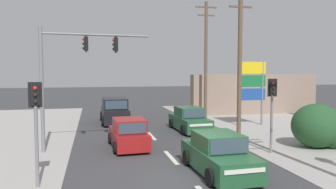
{
  "coord_description": "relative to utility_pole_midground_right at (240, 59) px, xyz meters",
  "views": [
    {
      "loc": [
        -3.42,
        -11.23,
        3.93
      ],
      "look_at": [
        0.09,
        4.0,
        2.8
      ],
      "focal_mm": 35.0,
      "sensor_mm": 36.0,
      "label": 1
    }
  ],
  "objects": [
    {
      "name": "sedan_receding_far",
      "position": [
        -3.83,
        -6.35,
        -3.91
      ],
      "size": [
        1.99,
        4.29,
        1.56
      ],
      "color": "#235633",
      "rests_on": "ground"
    },
    {
      "name": "suv_kerbside_parked",
      "position": [
        -6.89,
        6.91,
        -3.73
      ],
      "size": [
        2.11,
        4.56,
        1.9
      ],
      "color": "black",
      "rests_on": "ground"
    },
    {
      "name": "shopfront_wall_far",
      "position": [
        5.94,
        9.3,
        -2.81
      ],
      "size": [
        12.0,
        1.0,
        3.6
      ],
      "primitive_type": "cube",
      "color": "gray",
      "rests_on": "ground"
    },
    {
      "name": "utility_pole_midground_right",
      "position": [
        0.0,
        0.0,
        0.0
      ],
      "size": [
        1.8,
        0.26,
        8.76
      ],
      "color": "brown",
      "rests_on": "ground"
    },
    {
      "name": "roadside_bush",
      "position": [
        2.76,
        -3.58,
        -3.55
      ],
      "size": [
        2.7,
        2.32,
        2.27
      ],
      "color": "#234C28",
      "rests_on": "ground"
    },
    {
      "name": "lane_dash_mid",
      "position": [
        -5.06,
        -3.7,
        -4.61
      ],
      "size": [
        0.2,
        2.4,
        0.01
      ],
      "primitive_type": "cube",
      "color": "silver",
      "rests_on": "ground"
    },
    {
      "name": "pedestal_signal_right_kerb",
      "position": [
        -0.23,
        -4.05,
        -2.2
      ],
      "size": [
        0.44,
        0.3,
        3.56
      ],
      "color": "slate",
      "rests_on": "ground"
    },
    {
      "name": "utility_pole_background_right",
      "position": [
        0.63,
        7.7,
        0.4
      ],
      "size": [
        1.8,
        0.26,
        9.55
      ],
      "color": "brown",
      "rests_on": "ground"
    },
    {
      "name": "hatchback_crossing_left",
      "position": [
        -6.74,
        -1.42,
        -3.91
      ],
      "size": [
        1.94,
        3.72,
        1.53
      ],
      "color": "maroon",
      "rests_on": "ground"
    },
    {
      "name": "lane_dash_far",
      "position": [
        -5.06,
        1.3,
        -4.61
      ],
      "size": [
        0.2,
        2.4,
        0.01
      ],
      "primitive_type": "cube",
      "color": "silver",
      "rests_on": "ground"
    },
    {
      "name": "traffic_signal_mast",
      "position": [
        -9.55,
        -1.37,
        -0.47
      ],
      "size": [
        5.28,
        0.58,
        6.0
      ],
      "color": "slate",
      "rests_on": "ground"
    },
    {
      "name": "ground_plane",
      "position": [
        -5.06,
        -6.7,
        -4.61
      ],
      "size": [
        140.0,
        140.0,
        0.0
      ],
      "primitive_type": "plane",
      "color": "#3A3A3D"
    },
    {
      "name": "sedan_oncoming_mid",
      "position": [
        -2.33,
        2.48,
        -3.91
      ],
      "size": [
        2.02,
        4.3,
        1.56
      ],
      "color": "#235633",
      "rests_on": "ground"
    },
    {
      "name": "pedestal_signal_left_kerb",
      "position": [
        -10.34,
        -6.44,
        -2.2
      ],
      "size": [
        0.44,
        0.3,
        3.56
      ],
      "color": "slate",
      "rests_on": "ground"
    },
    {
      "name": "shopping_plaza_sign",
      "position": [
        2.6,
        3.5,
        -1.63
      ],
      "size": [
        2.1,
        0.16,
        4.6
      ],
      "color": "slate",
      "rests_on": "ground"
    }
  ]
}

